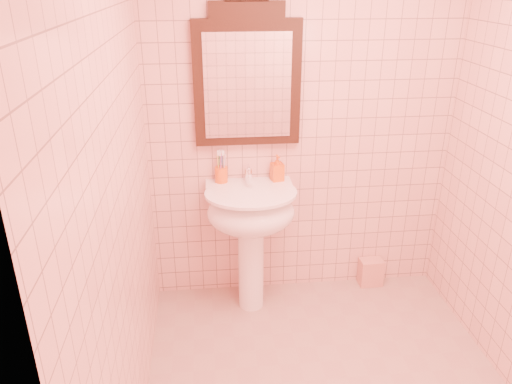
{
  "coord_description": "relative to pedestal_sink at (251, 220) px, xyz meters",
  "views": [
    {
      "loc": [
        -0.62,
        -1.97,
        2.11
      ],
      "look_at": [
        -0.36,
        0.55,
        1.0
      ],
      "focal_mm": 35.0,
      "sensor_mm": 36.0,
      "label": 1
    }
  ],
  "objects": [
    {
      "name": "back_wall",
      "position": [
        0.36,
        0.23,
        0.59
      ],
      "size": [
        2.0,
        0.02,
        2.5
      ],
      "primitive_type": "cube",
      "color": "beige",
      "rests_on": "floor"
    },
    {
      "name": "pedestal_sink",
      "position": [
        0.0,
        0.0,
        0.0
      ],
      "size": [
        0.58,
        0.58,
        0.86
      ],
      "color": "white",
      "rests_on": "floor"
    },
    {
      "name": "faucet",
      "position": [
        0.0,
        0.14,
        0.26
      ],
      "size": [
        0.04,
        0.16,
        0.11
      ],
      "color": "white",
      "rests_on": "pedestal_sink"
    },
    {
      "name": "mirror",
      "position": [
        -0.0,
        0.2,
        0.87
      ],
      "size": [
        0.66,
        0.06,
        0.92
      ],
      "color": "black",
      "rests_on": "back_wall"
    },
    {
      "name": "toothbrush_cup",
      "position": [
        -0.18,
        0.17,
        0.26
      ],
      "size": [
        0.08,
        0.08,
        0.19
      ],
      "rotation": [
        0.0,
        0.0,
        0.13
      ],
      "color": "#E95B13",
      "rests_on": "pedestal_sink"
    },
    {
      "name": "soap_dispenser",
      "position": [
        0.19,
        0.16,
        0.29
      ],
      "size": [
        0.09,
        0.09,
        0.17
      ],
      "primitive_type": "imported",
      "rotation": [
        0.0,
        0.0,
        0.2
      ],
      "color": "#DC5C12",
      "rests_on": "pedestal_sink"
    },
    {
      "name": "towel",
      "position": [
        0.9,
        0.17,
        -0.56
      ],
      "size": [
        0.17,
        0.12,
        0.2
      ],
      "primitive_type": "cube",
      "rotation": [
        0.0,
        0.0,
        0.04
      ],
      "color": "tan",
      "rests_on": "floor"
    }
  ]
}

